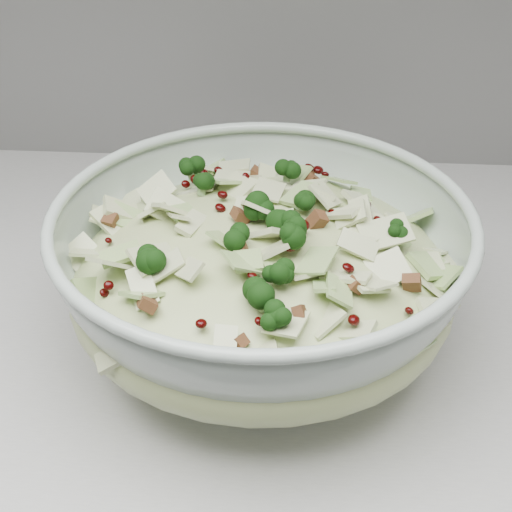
{
  "coord_description": "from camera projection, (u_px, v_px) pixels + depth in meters",
  "views": [
    {
      "loc": [
        0.09,
        1.11,
        1.33
      ],
      "look_at": [
        0.06,
        1.59,
        1.0
      ],
      "focal_mm": 50.0,
      "sensor_mm": 36.0,
      "label": 1
    }
  ],
  "objects": [
    {
      "name": "mixing_bowl",
      "position": [
        262.0,
        277.0,
        0.61
      ],
      "size": [
        0.44,
        0.44,
        0.14
      ],
      "rotation": [
        0.0,
        0.0,
        0.31
      ],
      "color": "#ABBCAF",
      "rests_on": "counter"
    },
    {
      "name": "salad",
      "position": [
        262.0,
        255.0,
        0.59
      ],
      "size": [
        0.45,
        0.45,
        0.14
      ],
      "rotation": [
        0.0,
        0.0,
        0.63
      ],
      "color": "#BAC486",
      "rests_on": "mixing_bowl"
    }
  ]
}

